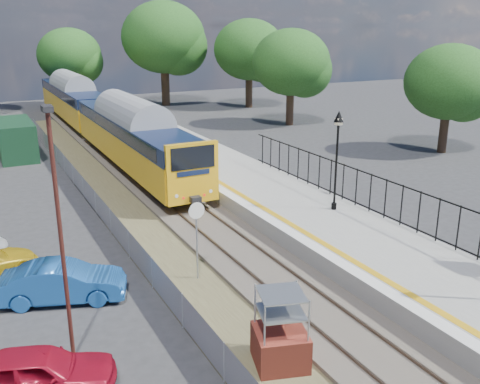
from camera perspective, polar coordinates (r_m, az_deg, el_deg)
ground at (r=18.39m, az=7.69°, el=-12.46°), size 120.00×120.00×0.00m
track_bed at (r=25.93m, az=-5.39°, el=-3.05°), size 5.90×80.00×0.29m
platform at (r=26.42m, az=5.41°, el=-1.84°), size 5.00×70.00×0.90m
platform_edge at (r=25.27m, az=1.49°, el=-1.57°), size 0.90×70.00×0.01m
victorian_lamp_north at (r=24.44m, az=10.38°, el=5.75°), size 0.44×0.44×4.60m
palisade_fence at (r=23.16m, az=18.15°, el=-1.81°), size 0.12×26.00×2.00m
wire_fence at (r=26.87m, az=-14.69°, el=-1.67°), size 0.06×52.00×1.20m
tree_line at (r=56.06m, az=-16.58°, el=14.11°), size 56.80×43.80×11.88m
train at (r=45.17m, az=-15.05°, el=8.16°), size 2.82×40.83×3.51m
brick_plinth at (r=15.17m, az=4.35°, el=-14.54°), size 1.75×1.75×2.27m
speed_sign at (r=19.43m, az=-4.64°, el=-3.76°), size 0.62×0.10×3.06m
carpark_lamp at (r=14.91m, az=-18.71°, el=-3.18°), size 0.25×0.50×7.20m
car_red at (r=15.21m, az=-20.70°, el=-17.59°), size 4.17×2.69×1.32m
car_blue at (r=19.51m, az=-18.39°, el=-9.12°), size 4.44×2.73×1.38m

